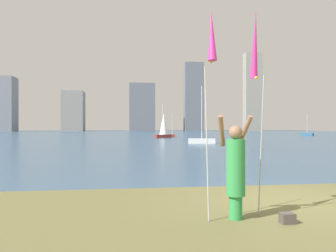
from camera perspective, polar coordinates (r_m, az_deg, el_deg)
ground at (r=58.51m, az=-3.97°, el=-1.65°), size 120.00×138.00×0.12m
person at (r=6.48m, az=11.15°, el=-6.84°), size 0.70×0.52×1.92m
kite_flag_left at (r=6.21m, az=7.22°, el=13.56°), size 0.16×0.63×3.75m
kite_flag_right at (r=7.13m, az=14.26°, el=12.38°), size 0.16×0.60×4.00m
bag at (r=6.60m, az=19.23°, el=-14.26°), size 0.24×0.20×0.18m
sailboat_1 at (r=52.46m, az=0.72°, el=-1.50°), size 0.69×3.17×3.61m
sailboat_2 at (r=62.36m, az=22.13°, el=-1.27°), size 1.83×2.02×3.60m
sailboat_3 at (r=32.81m, az=5.64°, el=-2.33°), size 2.63×1.27×5.51m
sailboat_4 at (r=48.03m, az=-0.75°, el=0.07°), size 2.58×1.82×4.61m
skyline_tower_0 at (r=107.81m, az=-24.95°, el=3.29°), size 3.44×6.49×15.52m
skyline_tower_1 at (r=107.45m, az=-15.43°, el=2.37°), size 6.25×7.73×11.99m
skyline_tower_2 at (r=103.75m, az=-4.37°, el=3.10°), size 7.61×5.24×14.33m
skyline_tower_3 at (r=108.80m, az=4.30°, el=4.86°), size 5.98×3.16×21.53m
skyline_tower_4 at (r=109.87m, az=13.90°, el=5.48°), size 5.36×3.00×24.09m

